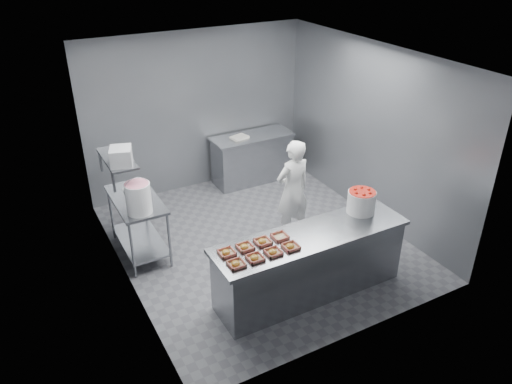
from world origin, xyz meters
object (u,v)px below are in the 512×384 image
at_px(tray_6, 263,241).
at_px(service_counter, 310,264).
at_px(prep_table, 138,217).
at_px(strawberry_tub, 361,201).
at_px(tray_0, 236,264).
at_px(tray_4, 227,252).
at_px(tray_2, 273,252).
at_px(tray_7, 280,236).
at_px(glaze_bucket, 138,198).
at_px(tray_1, 255,258).
at_px(back_counter, 252,158).
at_px(tray_5, 245,247).
at_px(worker, 293,190).
at_px(tray_3, 291,246).
at_px(appliance, 121,156).

bearing_deg(tray_6, service_counter, -11.28).
height_order(prep_table, strawberry_tub, strawberry_tub).
distance_m(tray_0, strawberry_tub, 2.01).
bearing_deg(tray_4, tray_2, -27.55).
bearing_deg(tray_4, tray_7, 0.00).
xyz_separation_m(strawberry_tub, glaze_bucket, (-2.58, 1.40, 0.06)).
relative_size(tray_1, tray_7, 1.00).
bearing_deg(tray_0, tray_6, 27.55).
height_order(back_counter, tray_7, tray_7).
height_order(tray_0, tray_1, same).
height_order(tray_2, tray_5, same).
xyz_separation_m(tray_7, worker, (0.91, 1.14, -0.13)).
distance_m(service_counter, tray_7, 0.62).
bearing_deg(tray_5, tray_4, 180.00).
height_order(tray_2, worker, worker).
bearing_deg(tray_4, strawberry_tub, 0.71).
xyz_separation_m(tray_5, worker, (1.39, 1.14, -0.13)).
height_order(service_counter, tray_3, tray_3).
bearing_deg(service_counter, tray_1, -171.79).
xyz_separation_m(tray_4, tray_7, (0.72, 0.00, -0.00)).
relative_size(tray_2, tray_3, 1.00).
bearing_deg(tray_3, service_counter, 17.89).
height_order(tray_0, tray_4, same).
bearing_deg(tray_3, tray_7, 89.31).
bearing_deg(glaze_bucket, prep_table, 82.28).
height_order(tray_1, tray_7, tray_1).
distance_m(service_counter, strawberry_tub, 1.08).
bearing_deg(tray_6, tray_2, -90.00).
height_order(back_counter, tray_4, tray_4).
relative_size(prep_table, appliance, 3.93).
relative_size(tray_0, appliance, 0.61).
distance_m(tray_2, appliance, 2.30).
bearing_deg(tray_4, tray_3, -19.18).
relative_size(back_counter, tray_3, 8.01).
height_order(prep_table, back_counter, same).
relative_size(tray_5, tray_6, 1.00).
relative_size(tray_6, tray_7, 1.00).
xyz_separation_m(tray_6, appliance, (-1.19, 1.57, 0.76)).
height_order(tray_5, glaze_bucket, glaze_bucket).
bearing_deg(back_counter, prep_table, -152.99).
xyz_separation_m(service_counter, tray_1, (-0.87, -0.13, 0.47)).
bearing_deg(service_counter, appliance, 137.03).
xyz_separation_m(worker, glaze_bucket, (-2.23, 0.28, 0.33)).
bearing_deg(tray_6, tray_5, 180.00).
xyz_separation_m(tray_4, tray_6, (0.48, 0.00, 0.00)).
bearing_deg(tray_7, service_counter, -18.03).
bearing_deg(prep_table, tray_7, -55.26).
height_order(tray_1, appliance, appliance).
bearing_deg(back_counter, tray_2, -114.35).
height_order(prep_table, appliance, appliance).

